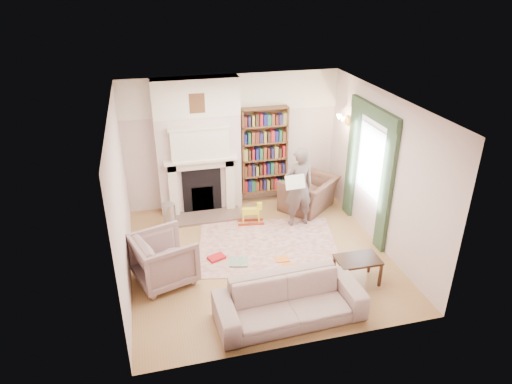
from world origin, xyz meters
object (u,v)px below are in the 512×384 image
object	(u,v)px
bookcase	(264,150)
man_reading	(299,187)
coffee_table	(357,270)
paraffin_heater	(170,216)
armchair_left	(164,259)
rocking_horse	(251,213)
armchair_reading	(309,193)
sofa	(289,301)

from	to	relation	value
bookcase	man_reading	distance (m)	1.32
coffee_table	paraffin_heater	xyz separation A→B (m)	(-2.83, 2.48, 0.05)
armchair_left	coffee_table	bearing A→B (deg)	-123.03
paraffin_heater	rocking_horse	bearing A→B (deg)	-6.99
bookcase	man_reading	world-z (taller)	bookcase
bookcase	coffee_table	distance (m)	3.47
armchair_reading	armchair_left	bearing A→B (deg)	-9.22
armchair_left	paraffin_heater	world-z (taller)	armchair_left
man_reading	coffee_table	xyz separation A→B (m)	(0.32, -2.04, -0.60)
armchair_left	man_reading	world-z (taller)	man_reading
armchair_left	bookcase	bearing A→B (deg)	-61.59
paraffin_heater	armchair_left	bearing A→B (deg)	-96.93
bookcase	armchair_reading	bearing A→B (deg)	-37.00
paraffin_heater	rocking_horse	world-z (taller)	paraffin_heater
sofa	rocking_horse	bearing A→B (deg)	85.39
coffee_table	rocking_horse	distance (m)	2.60
armchair_left	sofa	bearing A→B (deg)	-147.08
paraffin_heater	coffee_table	bearing A→B (deg)	-41.28
armchair_reading	armchair_left	size ratio (longest dim) A/B	1.18
rocking_horse	man_reading	bearing A→B (deg)	-6.99
armchair_left	sofa	xyz separation A→B (m)	(1.69, -1.37, -0.10)
armchair_left	rocking_horse	bearing A→B (deg)	-68.63
coffee_table	rocking_horse	size ratio (longest dim) A/B	1.33
bookcase	rocking_horse	bearing A→B (deg)	-118.76
paraffin_heater	bookcase	bearing A→B (deg)	20.12
bookcase	paraffin_heater	xyz separation A→B (m)	(-2.13, -0.78, -0.90)
bookcase	coffee_table	bearing A→B (deg)	-77.90
bookcase	man_reading	size ratio (longest dim) A/B	1.12
bookcase	armchair_reading	distance (m)	1.32
sofa	paraffin_heater	world-z (taller)	sofa
coffee_table	paraffin_heater	distance (m)	3.76
armchair_reading	man_reading	world-z (taller)	man_reading
man_reading	sofa	bearing A→B (deg)	64.71
coffee_table	man_reading	bearing A→B (deg)	99.85
bookcase	rocking_horse	world-z (taller)	bookcase
armchair_reading	rocking_horse	distance (m)	1.41
coffee_table	paraffin_heater	bearing A→B (deg)	139.52
man_reading	paraffin_heater	size ratio (longest dim) A/B	3.00
sofa	coffee_table	size ratio (longest dim) A/B	3.08
coffee_table	armchair_reading	bearing A→B (deg)	88.09
armchair_reading	rocking_horse	world-z (taller)	armchair_reading
man_reading	paraffin_heater	world-z (taller)	man_reading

